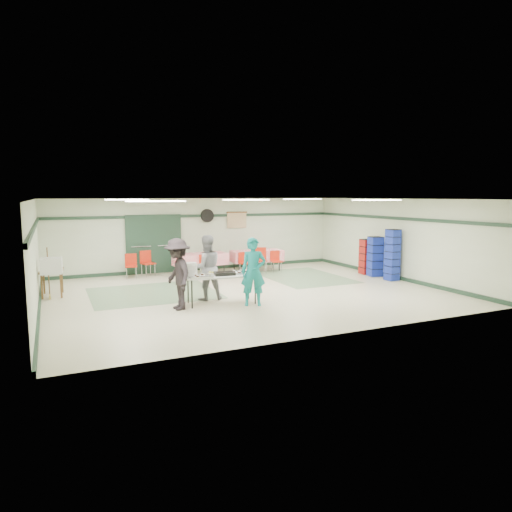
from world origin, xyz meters
name	(u,v)px	position (x,y,z in m)	size (l,w,h in m)	color
floor	(246,292)	(0.00, 0.00, 0.00)	(11.00, 11.00, 0.00)	#C0BA9A
ceiling	(246,199)	(0.00, 0.00, 2.70)	(11.00, 11.00, 0.00)	silver
wall_back	(199,234)	(0.00, 4.50, 1.35)	(11.00, 11.00, 0.00)	beige
wall_front	(335,269)	(0.00, -4.50, 1.35)	(11.00, 11.00, 0.00)	beige
wall_left	(34,257)	(-5.50, 0.00, 1.35)	(9.00, 9.00, 0.00)	beige
wall_right	(396,239)	(5.50, 0.00, 1.35)	(9.00, 9.00, 0.00)	beige
trim_back	(199,216)	(0.00, 4.47, 2.05)	(11.00, 0.06, 0.10)	#1D3526
baseboard_back	(200,268)	(0.00, 4.47, 0.06)	(11.00, 0.06, 0.12)	#1D3526
trim_left	(34,227)	(-5.47, 0.00, 2.05)	(9.00, 0.06, 0.10)	#1D3526
baseboard_left	(39,309)	(-5.47, 0.00, 0.06)	(9.00, 0.06, 0.12)	#1D3526
trim_right	(396,218)	(5.47, 0.00, 2.05)	(9.00, 0.06, 0.10)	#1D3526
baseboard_right	(394,277)	(5.47, 0.00, 0.06)	(9.00, 0.06, 0.12)	#1D3526
green_patch_a	(153,293)	(-2.50, 1.00, 0.00)	(3.50, 3.00, 0.01)	#64805D
green_patch_b	(304,277)	(2.80, 1.50, 0.00)	(2.50, 3.50, 0.01)	#64805D
double_door_left	(141,245)	(-2.20, 4.44, 1.05)	(0.90, 0.06, 2.10)	gray
double_door_right	(167,244)	(-1.25, 4.44, 1.05)	(0.90, 0.06, 2.10)	gray
door_frame	(154,244)	(-1.73, 4.42, 1.05)	(2.00, 0.03, 2.15)	#1D3526
wall_fan	(207,216)	(0.30, 4.44, 2.05)	(0.50, 0.50, 0.10)	black
scroll_banner	(237,220)	(1.50, 4.44, 1.85)	(0.80, 0.02, 0.60)	tan
serving_table	(221,276)	(-1.13, -1.01, 0.72)	(1.99, 1.00, 0.76)	#B5B5AF
sheet_tray_right	(243,273)	(-0.53, -1.02, 0.77)	(0.63, 0.48, 0.02)	silver
sheet_tray_mid	(219,274)	(-1.16, -0.91, 0.77)	(0.54, 0.41, 0.02)	silver
sheet_tray_left	(201,277)	(-1.73, -1.11, 0.77)	(0.56, 0.42, 0.02)	silver
baking_pan	(225,273)	(-1.07, -1.07, 0.80)	(0.52, 0.33, 0.08)	black
foam_box_stack	(191,270)	(-1.90, -0.92, 0.94)	(0.26, 0.24, 0.35)	white
volunteer_teal	(253,272)	(-0.45, -1.53, 0.87)	(0.64, 0.42, 1.75)	#128080
volunteer_grey	(206,268)	(-1.35, -0.43, 0.88)	(0.85, 0.66, 1.75)	gray
volunteer_dark	(178,274)	(-2.33, -1.15, 0.88)	(1.14, 0.66, 1.77)	black
dining_table_a	(257,256)	(1.89, 3.42, 0.57)	(1.95, 0.98, 0.77)	red
dining_table_b	(200,259)	(-0.31, 3.42, 0.57)	(1.92, 0.97, 0.77)	red
chair_a	(261,257)	(1.79, 2.86, 0.57)	(0.55, 0.55, 0.93)	red
chair_b	(244,261)	(1.14, 2.85, 0.49)	(0.46, 0.46, 0.80)	red
chair_c	(276,259)	(2.39, 2.85, 0.48)	(0.42, 0.42, 0.79)	red
chair_d	(205,264)	(-0.34, 2.85, 0.48)	(0.45, 0.45, 0.79)	red
chair_loose_a	(147,261)	(-2.10, 3.91, 0.55)	(0.51, 0.51, 0.90)	red
chair_loose_b	(131,263)	(-2.68, 3.70, 0.51)	(0.44, 0.44, 0.84)	red
crate_stack_blue_a	(392,255)	(5.15, -0.26, 0.85)	(0.37, 0.37, 1.70)	#1B27A4
crate_stack_red	(366,257)	(5.15, 1.11, 0.63)	(0.39, 0.39, 1.26)	maroon
crate_stack_blue_b	(375,257)	(5.15, 0.62, 0.69)	(0.43, 0.43, 1.39)	#1B27A4
printer_table	(52,273)	(-5.15, 1.81, 0.65)	(0.65, 0.96, 0.74)	brown
office_printer	(51,266)	(-5.15, 1.10, 0.96)	(0.53, 0.47, 0.42)	beige
broom	(48,272)	(-5.23, 1.48, 0.73)	(0.03, 0.03, 1.40)	brown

